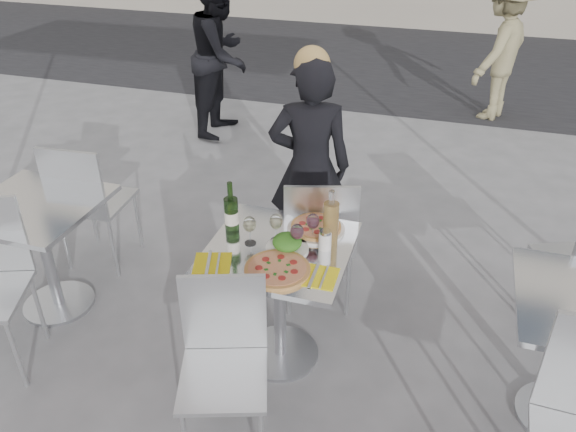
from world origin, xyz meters
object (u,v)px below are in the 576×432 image
(napkin_left, at_px, (212,263))
(wineglass_white_a, at_px, (250,225))
(chair_far, at_px, (320,234))
(wine_bottle, at_px, (231,213))
(pedestrian_b, at_px, (500,50))
(side_table_left, at_px, (41,235))
(pizza_far, at_px, (316,227))
(wineglass_red_b, at_px, (313,222))
(wineglass_white_b, at_px, (276,223))
(napkin_right, at_px, (318,276))
(pizza_near, at_px, (277,269))
(salad_plate, at_px, (287,243))
(main_table, at_px, (280,280))
(pedestrian_a, at_px, (221,55))
(chair_near, at_px, (224,352))
(sugar_shaker, at_px, (325,240))
(side_chair_lfar, at_px, (86,197))
(carafe, at_px, (331,221))
(woman_diner, at_px, (310,168))
(wineglass_red_a, at_px, (297,233))

(napkin_left, bearing_deg, wineglass_white_a, 44.64)
(chair_far, distance_m, wine_bottle, 0.65)
(pedestrian_b, distance_m, wineglass_white_a, 4.52)
(wine_bottle, bearing_deg, side_table_left, -176.84)
(pizza_far, bearing_deg, wineglass_red_b, -85.67)
(wineglass_white_b, height_order, napkin_right, wineglass_white_b)
(pizza_near, bearing_deg, napkin_right, 4.15)
(side_table_left, xyz_separation_m, pedestrian_b, (2.63, 4.32, 0.22))
(wineglass_white_a, distance_m, napkin_right, 0.45)
(salad_plate, bearing_deg, pizza_far, 67.13)
(main_table, height_order, wine_bottle, wine_bottle)
(pedestrian_a, bearing_deg, chair_near, -156.72)
(wineglass_red_b, bearing_deg, sugar_shaker, -35.01)
(side_chair_lfar, bearing_deg, wineglass_red_b, 164.25)
(main_table, relative_size, side_table_left, 1.00)
(main_table, relative_size, napkin_right, 3.75)
(chair_far, height_order, carafe, carafe)
(wine_bottle, distance_m, napkin_left, 0.32)
(woman_diner, distance_m, wine_bottle, 0.91)
(side_table_left, xyz_separation_m, woman_diner, (1.40, 0.95, 0.20))
(salad_plate, bearing_deg, carafe, 37.56)
(sugar_shaker, bearing_deg, wine_bottle, 179.07)
(sugar_shaker, xyz_separation_m, wineglass_white_b, (-0.26, -0.00, 0.06))
(main_table, height_order, napkin_right, napkin_right)
(wineglass_red_b, bearing_deg, pedestrian_b, 76.82)
(napkin_left, bearing_deg, side_table_left, 151.54)
(wineglass_white_a, bearing_deg, wineglass_white_b, 27.99)
(pedestrian_b, bearing_deg, wineglass_white_a, 6.70)
(side_chair_lfar, bearing_deg, chair_far, 177.17)
(pedestrian_a, bearing_deg, wineglass_red_b, -148.70)
(wineglass_red_b, xyz_separation_m, napkin_right, (0.11, -0.30, -0.11))
(carafe, xyz_separation_m, napkin_left, (-0.50, -0.37, -0.11))
(pedestrian_b, height_order, carafe, pedestrian_b)
(pizza_near, distance_m, salad_plate, 0.19)
(chair_near, xyz_separation_m, pedestrian_a, (-1.51, 3.58, 0.31))
(chair_far, distance_m, chair_near, 1.05)
(pedestrian_a, relative_size, wineglass_red_b, 10.44)
(side_table_left, bearing_deg, pedestrian_b, 58.69)
(pizza_near, xyz_separation_m, napkin_left, (-0.32, -0.04, -0.01))
(wineglass_white_b, bearing_deg, wineglass_red_a, -24.67)
(carafe, height_order, wineglass_white_a, carafe)
(woman_diner, height_order, wine_bottle, woman_diner)
(woman_diner, height_order, wineglass_red_b, woman_diner)
(side_table_left, relative_size, wineglass_white_b, 4.76)
(pedestrian_b, distance_m, salad_plate, 4.46)
(salad_plate, height_order, wineglass_red_b, wineglass_red_b)
(salad_plate, xyz_separation_m, carafe, (0.19, 0.14, 0.08))
(side_chair_lfar, relative_size, sugar_shaker, 8.80)
(pedestrian_a, bearing_deg, napkin_left, -157.39)
(pizza_far, bearing_deg, chair_near, -106.63)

